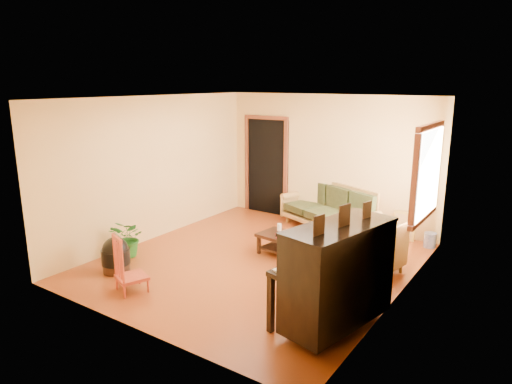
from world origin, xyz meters
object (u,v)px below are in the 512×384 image
Objects in this scene: armchair at (376,247)px; piano at (338,278)px; sofa at (327,208)px; coffee_table at (287,246)px; potted_plant at (129,238)px; footstool at (116,259)px; red_chair at (131,263)px; ceramic_crock at (430,240)px.

piano is (0.19, -1.81, 0.23)m from armchair.
armchair is (1.49, -1.43, -0.03)m from sofa.
coffee_table is 1.52× the size of potted_plant.
potted_plant is (-3.79, 0.15, -0.32)m from piano.
footstool is at bearing -161.53° from piano.
armchair is at bearing 7.01° from coffee_table.
potted_plant is (-0.32, 0.53, 0.12)m from footstool.
red_chair is at bearing -153.70° from piano.
armchair is 0.57× the size of piano.
potted_plant is at bearing -170.06° from piano.
coffee_table is at bearing -161.16° from armchair.
footstool is 1.62× the size of ceramic_crock.
piano is 3.80m from potted_plant.
armchair is at bearing 24.77° from potted_plant.
sofa reaches higher than potted_plant.
armchair is 3.95m from footstool.
coffee_table is (0.05, -1.61, -0.26)m from sofa.
sofa is 2.07m from armchair.
ceramic_crock is (1.86, 1.77, -0.05)m from coffee_table.
sofa reaches higher than ceramic_crock.
coffee_table is 0.67× the size of piano.
piano is (1.63, -1.63, 0.46)m from coffee_table.
potted_plant is at bearing 162.40° from red_chair.
potted_plant is (-2.11, -3.09, -0.12)m from sofa.
red_chair is at bearing -123.89° from armchair.
armchair is at bearing -104.66° from ceramic_crock.
piano reaches higher than footstool.
armchair is 1.92× the size of footstool.
piano reaches higher than red_chair.
footstool is at bearing 178.12° from red_chair.
sofa is at bearing -175.10° from ceramic_crock.
ceramic_crock is (1.90, 0.16, -0.31)m from sofa.
red_chair is 1.28× the size of potted_plant.
potted_plant is (-4.02, -3.26, 0.19)m from ceramic_crock.
footstool is 0.52× the size of red_chair.
coffee_table is 2.35m from piano.
coffee_table is at bearing 147.19° from piano.
piano is at bearing -41.34° from sofa.
piano reaches higher than coffee_table.
potted_plant is (-2.16, -1.48, 0.14)m from coffee_table.
red_chair is at bearing -23.42° from footstool.
ceramic_crock is 0.41× the size of potted_plant.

